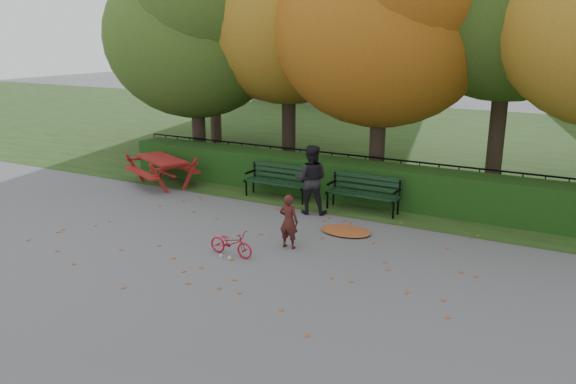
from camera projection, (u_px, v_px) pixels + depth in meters
The scene contains 14 objects.
ground at pixel (244, 251), 11.24m from camera, with size 90.00×90.00×0.00m, color slate.
grass_strip at pixel (430, 140), 23.07m from camera, with size 90.00×90.00×0.00m, color #1B3915.
hedge at pixel (336, 179), 14.91m from camera, with size 13.00×0.90×1.00m, color black.
iron_fence at pixel (348, 171), 15.57m from camera, with size 14.00×0.04×1.02m.
tree_a at pixel (198, 23), 17.13m from camera, with size 5.88×5.60×7.48m.
tree_c at pixel (392, 9), 14.59m from camera, with size 6.30×6.00×8.00m.
bench_left at pixel (279, 179), 14.83m from camera, with size 1.80×0.57×0.88m.
bench_right at pixel (364, 190), 13.72m from camera, with size 1.80×0.57×0.88m.
picnic_table at pixel (162, 164), 16.03m from camera, with size 2.33×2.15×0.91m.
leaf_pile at pixel (346, 231), 12.30m from camera, with size 1.13×0.78×0.08m, color brown.
leaf_scatter at pixel (252, 246), 11.49m from camera, with size 9.00×5.70×0.01m, color brown, non-canonical shape.
child at pixel (289, 221), 11.30m from camera, with size 0.41×0.27×1.12m, color #411914.
adult at pixel (311, 179), 13.45m from camera, with size 0.82×0.64×1.69m, color black.
bicycle at pixel (231, 243), 10.97m from camera, with size 0.34×0.98×0.52m, color #AF1025.
Camera 1 is at (5.81, -8.79, 4.19)m, focal length 35.00 mm.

